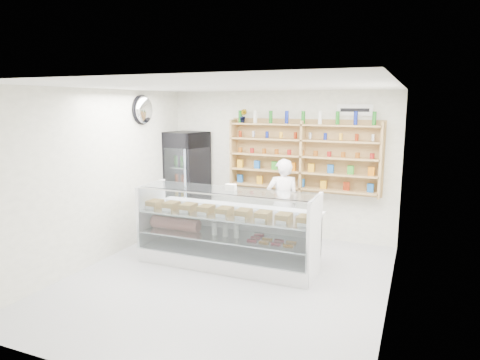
% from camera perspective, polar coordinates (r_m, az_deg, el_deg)
% --- Properties ---
extents(room, '(5.00, 5.00, 5.00)m').
position_cam_1_polar(room, '(6.05, -1.99, -0.97)').
color(room, '#A9A9AE').
rests_on(room, ground).
extents(display_counter, '(2.87, 0.86, 1.25)m').
position_cam_1_polar(display_counter, '(6.92, -1.73, -8.54)').
color(display_counter, white).
rests_on(display_counter, floor).
extents(shop_worker, '(0.69, 0.59, 1.61)m').
position_cam_1_polar(shop_worker, '(7.75, 5.71, -3.03)').
color(shop_worker, white).
rests_on(shop_worker, floor).
extents(drinks_cooler, '(0.84, 0.82, 2.00)m').
position_cam_1_polar(drinks_cooler, '(8.83, -7.08, -0.09)').
color(drinks_cooler, black).
rests_on(drinks_cooler, floor).
extents(wall_shelving, '(2.84, 0.28, 1.33)m').
position_cam_1_polar(wall_shelving, '(8.04, 8.29, 3.13)').
color(wall_shelving, tan).
rests_on(wall_shelving, back_wall).
extents(potted_plant, '(0.16, 0.13, 0.26)m').
position_cam_1_polar(potted_plant, '(8.36, 0.43, 8.55)').
color(potted_plant, '#1E6626').
rests_on(potted_plant, wall_shelving).
extents(security_mirror, '(0.15, 0.50, 0.50)m').
position_cam_1_polar(security_mirror, '(8.07, -12.66, 9.12)').
color(security_mirror, silver).
rests_on(security_mirror, left_wall).
extents(wall_sign, '(0.62, 0.03, 0.20)m').
position_cam_1_polar(wall_sign, '(7.93, 15.07, 9.00)').
color(wall_sign, white).
rests_on(wall_sign, back_wall).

